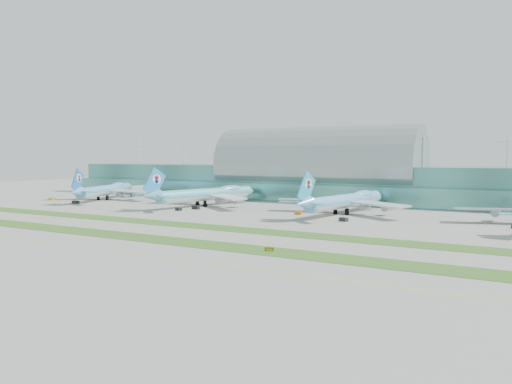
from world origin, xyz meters
The scene contains 18 objects.
ground centered at (0.00, 0.00, 0.00)m, with size 700.00×700.00×0.00m, color gray.
terminal centered at (0.01, 128.79, 14.23)m, with size 340.00×69.10×36.00m.
grass_strip_near centered at (0.00, -28.00, 0.04)m, with size 420.00×12.00×0.08m, color #2D591E.
grass_strip_far centered at (0.00, 2.00, 0.04)m, with size 420.00×12.00×0.08m, color #2D591E.
taxiline_a centered at (0.00, -48.00, 0.01)m, with size 420.00×0.35×0.01m, color yellow.
taxiline_b centered at (0.00, -14.00, 0.01)m, with size 420.00×0.35×0.01m, color yellow.
taxiline_c centered at (0.00, 18.00, 0.01)m, with size 420.00×0.35×0.01m, color yellow.
taxiline_d centered at (0.00, 40.00, 0.01)m, with size 420.00×0.35×0.01m, color yellow.
airliner_a centered at (-107.39, 65.55, 5.97)m, with size 58.60×68.15×19.36m.
airliner_b centered at (-34.54, 65.17, 6.32)m, with size 63.93×73.69×20.50m.
airliner_c centered at (39.51, 66.38, 6.16)m, with size 63.11×72.37×19.98m.
gse_a centered at (-132.10, 47.38, 0.70)m, with size 3.82×1.70×1.40m, color yellow.
gse_b centered at (-103.68, 40.09, 0.77)m, with size 4.03×2.15×1.55m, color black.
gse_c centered at (-33.41, 39.98, 0.72)m, with size 3.35×1.91×1.43m, color black.
gse_d centered at (-29.77, 48.64, 0.91)m, with size 3.85×1.86×1.81m, color black.
gse_e centered at (22.44, 53.13, 0.61)m, with size 2.97×1.75×1.23m, color #BE6F0B.
gse_f centered at (47.46, 41.07, 0.75)m, with size 3.32×1.96×1.50m, color black.
taxiway_sign_east centered at (50.96, -27.99, 0.49)m, with size 2.30×0.98×1.00m.
Camera 1 is at (113.22, -145.46, 25.71)m, focal length 35.00 mm.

